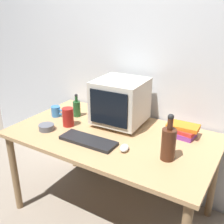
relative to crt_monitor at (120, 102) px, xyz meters
name	(u,v)px	position (x,y,z in m)	size (l,w,h in m)	color
ground_plane	(112,210)	(0.04, -0.20, -0.93)	(6.00, 6.00, 0.00)	gray
back_wall	(144,56)	(0.04, 0.31, 0.32)	(4.00, 0.08, 2.50)	silver
desk	(112,143)	(0.04, -0.20, -0.27)	(1.55, 0.89, 0.74)	tan
crt_monitor	(120,102)	(0.00, 0.00, 0.00)	(0.40, 0.40, 0.37)	beige
keyboard	(88,141)	(-0.04, -0.39, -0.18)	(0.42, 0.15, 0.02)	black
computer_mouse	(124,148)	(0.24, -0.36, -0.17)	(0.06, 0.10, 0.04)	beige
bottle_tall	(169,143)	(0.52, -0.31, -0.08)	(0.09, 0.09, 0.31)	#472314
bottle_short	(77,108)	(-0.40, -0.06, -0.12)	(0.06, 0.06, 0.21)	#1E4C23
book_stack	(183,130)	(0.51, 0.05, -0.14)	(0.23, 0.17, 0.09)	#843893
mug	(56,111)	(-0.56, -0.16, -0.15)	(0.12, 0.08, 0.09)	#3370B2
cd_spindle	(46,127)	(-0.43, -0.40, -0.17)	(0.12, 0.12, 0.04)	#595B66
metal_canister	(68,117)	(-0.34, -0.25, -0.12)	(0.09, 0.09, 0.15)	#A51E19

